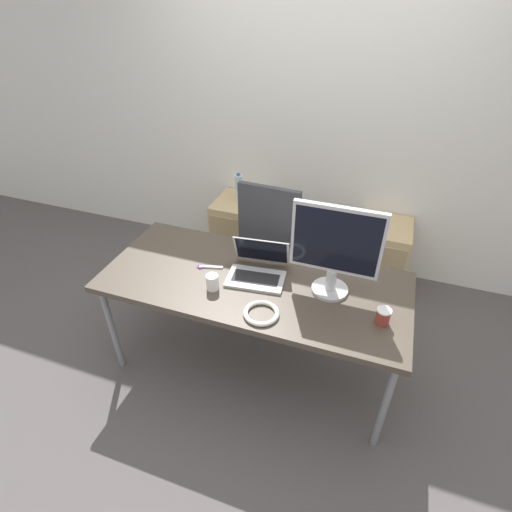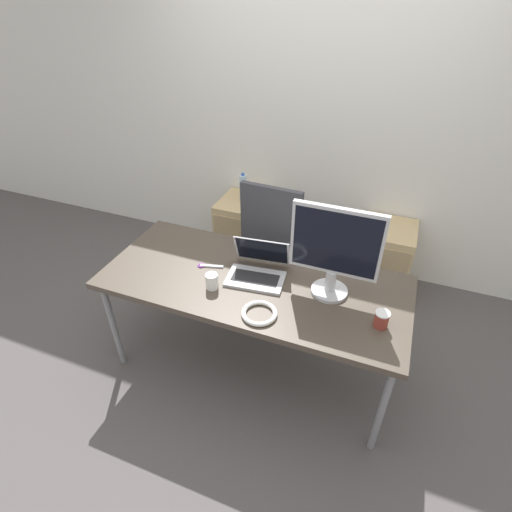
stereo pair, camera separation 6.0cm
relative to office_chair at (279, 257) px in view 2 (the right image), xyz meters
The scene contains 13 objects.
ground_plane 0.82m from the office_chair, 84.70° to the right, with size 14.00×14.00×0.00m, color #514C4C.
wall_back 1.13m from the office_chair, 84.84° to the left, with size 10.00×0.05×2.60m.
desk 0.75m from the office_chair, 84.70° to the right, with size 1.85×0.80×0.74m.
office_chair is the anchor object (origin of this frame).
cabinet_left 0.68m from the office_chair, 136.91° to the left, with size 0.42×0.45×0.60m.
cabinet_right 0.91m from the office_chair, 30.71° to the left, with size 0.42×0.45×0.60m.
water_bottle 0.74m from the office_chair, 136.78° to the left, with size 0.06×0.06×0.26m.
laptop_center 0.74m from the office_chair, 83.52° to the right, with size 0.37×0.33×0.22m.
monitor 1.02m from the office_chair, 51.37° to the right, with size 0.49×0.21×0.55m.
coffee_cup_white 0.93m from the office_chair, 98.99° to the right, with size 0.07×0.07×0.10m.
coffee_cup_brown 1.21m from the office_chair, 44.62° to the right, with size 0.08×0.08×0.09m.
cable_coil 1.04m from the office_chair, 78.06° to the right, with size 0.20×0.20×0.03m.
scissors 0.79m from the office_chair, 110.43° to the right, with size 0.17×0.07×0.01m.
Camera 2 is at (0.69, -1.74, 2.26)m, focal length 28.00 mm.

